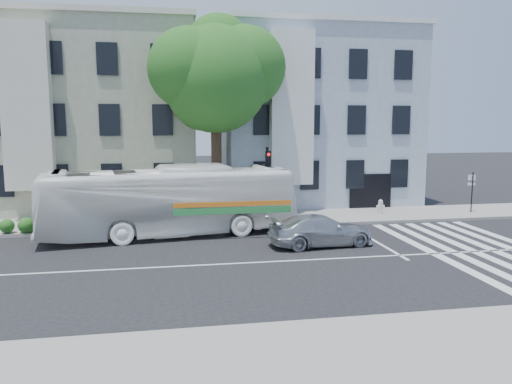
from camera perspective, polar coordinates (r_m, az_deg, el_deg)
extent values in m
plane|color=black|center=(19.03, -1.94, -8.16)|extent=(120.00, 120.00, 0.00)
cube|color=gray|center=(26.74, -4.36, -3.26)|extent=(80.00, 4.00, 0.15)
cube|color=gray|center=(11.66, 3.92, -18.68)|extent=(80.00, 4.00, 0.15)
cube|color=gray|center=(33.39, -17.86, 8.00)|extent=(12.00, 10.00, 11.00)
cube|color=#96A1B2|center=(34.45, 6.14, 8.33)|extent=(12.00, 10.00, 11.00)
cylinder|color=#2D2116|center=(26.85, -4.52, 2.24)|extent=(0.56, 0.56, 5.20)
sphere|color=#1D4E19|center=(26.81, -4.64, 12.71)|extent=(5.60, 5.60, 5.60)
sphere|color=#1D4E19|center=(27.46, -1.31, 14.09)|extent=(4.40, 4.40, 4.40)
sphere|color=#1D4E19|center=(26.46, -7.70, 13.82)|extent=(4.20, 4.20, 4.20)
sphere|color=#1D4E19|center=(28.21, -4.29, 15.96)|extent=(3.80, 3.80, 3.80)
sphere|color=#1D4E19|center=(27.29, -6.01, 10.51)|extent=(3.40, 3.40, 3.40)
imported|color=white|center=(23.58, -9.81, -1.02)|extent=(4.43, 12.06, 3.28)
imported|color=silver|center=(21.73, 7.43, -4.36)|extent=(2.28, 4.73, 1.33)
cylinder|color=black|center=(24.84, 1.27, 0.46)|extent=(0.14, 0.14, 4.06)
cube|color=black|center=(24.45, 1.40, 3.76)|extent=(0.28, 0.23, 0.82)
sphere|color=red|center=(24.30, 1.46, 4.30)|extent=(0.15, 0.15, 0.15)
cylinder|color=white|center=(24.64, 1.34, 1.53)|extent=(0.43, 0.06, 0.43)
cylinder|color=silver|center=(28.97, 14.03, -1.78)|extent=(0.27, 0.27, 0.66)
sphere|color=silver|center=(28.92, 14.06, -1.07)|extent=(0.24, 0.24, 0.24)
cylinder|color=silver|center=(28.96, 14.04, -1.61)|extent=(0.44, 0.16, 0.15)
cylinder|color=black|center=(31.06, 23.46, -0.03)|extent=(0.06, 0.06, 2.31)
cube|color=white|center=(31.04, 23.44, 1.52)|extent=(0.41, 0.12, 0.32)
cube|color=white|center=(31.08, 23.40, 0.84)|extent=(0.41, 0.12, 0.17)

